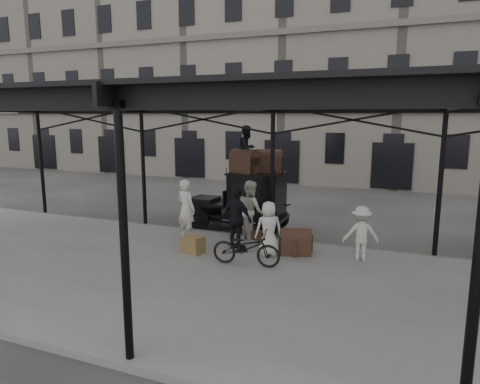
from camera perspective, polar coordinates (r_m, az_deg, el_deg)
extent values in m
plane|color=#383533|center=(12.70, 1.40, -9.06)|extent=(120.00, 120.00, 0.00)
cube|color=slate|center=(10.95, -2.36, -11.88)|extent=(28.00, 8.00, 0.15)
cylinder|color=black|center=(19.52, -24.95, 3.24)|extent=(0.14, 0.14, 4.30)
cylinder|color=black|center=(14.03, 4.31, 1.81)|extent=(0.14, 0.14, 4.30)
cylinder|color=black|center=(7.16, -15.17, -6.67)|extent=(0.14, 0.14, 4.30)
cube|color=black|center=(13.89, 4.44, 11.37)|extent=(22.00, 0.10, 0.45)
cube|color=black|center=(6.88, -16.09, 12.28)|extent=(22.00, 0.10, 0.45)
cube|color=black|center=(10.43, -1.85, 12.74)|extent=(22.50, 9.00, 0.08)
cube|color=silver|center=(10.43, -1.86, 13.12)|extent=(18.00, 7.00, 0.04)
cube|color=slate|center=(29.67, 14.23, 15.31)|extent=(64.00, 8.00, 14.00)
cylinder|color=black|center=(15.77, -5.48, -3.75)|extent=(0.80, 0.10, 0.80)
cylinder|color=black|center=(17.03, -3.25, -2.68)|extent=(0.80, 0.10, 0.80)
cylinder|color=black|center=(14.79, 3.54, -4.67)|extent=(0.80, 0.10, 0.80)
cylinder|color=black|center=(16.12, 5.16, -3.44)|extent=(0.80, 0.10, 0.80)
cube|color=black|center=(15.86, -0.27, -3.07)|extent=(3.60, 1.25, 0.12)
cube|color=black|center=(16.34, -4.66, -1.63)|extent=(0.90, 1.00, 0.55)
cube|color=black|center=(16.56, -6.11, -1.50)|extent=(0.06, 0.70, 0.55)
cube|color=black|center=(15.99, -2.09, -1.50)|extent=(0.70, 1.30, 0.10)
cube|color=black|center=(15.44, 2.31, -0.41)|extent=(1.80, 1.45, 1.55)
cube|color=black|center=(14.72, 1.36, -0.13)|extent=(1.40, 0.02, 0.60)
cube|color=black|center=(15.31, 2.33, 2.53)|extent=(1.90, 1.55, 0.06)
imported|color=silver|center=(14.26, -7.19, -2.24)|extent=(0.83, 0.67, 1.98)
imported|color=beige|center=(13.93, 1.42, -2.46)|extent=(1.21, 1.21, 1.97)
imported|color=beige|center=(12.43, 3.84, -4.91)|extent=(0.94, 0.84, 1.61)
imported|color=black|center=(12.94, -0.40, -3.57)|extent=(1.22, 0.83, 1.92)
imported|color=beige|center=(12.52, 15.84, -5.31)|extent=(1.13, 0.84, 1.55)
imported|color=black|center=(11.69, 0.82, -7.44)|extent=(1.94, 0.82, 0.99)
imported|color=black|center=(15.25, 0.98, 5.76)|extent=(0.79, 0.93, 1.66)
cube|color=olive|center=(12.90, -6.28, -6.95)|extent=(0.68, 0.57, 0.50)
cube|color=#3F2A1D|center=(12.71, 7.95, -7.36)|extent=(0.37, 0.61, 0.45)
cube|color=#3F2A1D|center=(13.80, 2.84, -5.97)|extent=(0.62, 0.29, 0.40)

